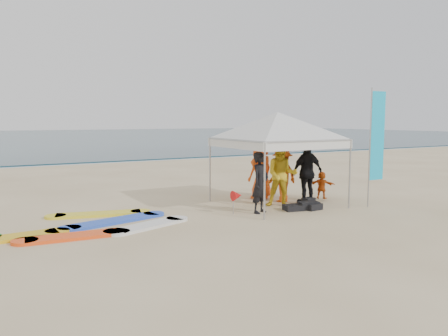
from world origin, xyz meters
The scene contains 14 objects.
ground centered at (0.00, 0.00, 0.00)m, with size 120.00×120.00×0.00m, color beige.
ocean centered at (0.00, 60.00, 0.04)m, with size 160.00×84.00×0.08m, color #0C2633.
shoreline_foam centered at (0.00, 18.20, 0.00)m, with size 160.00×1.20×0.01m, color silver.
person_black_a centered at (0.41, 1.86, 0.83)m, with size 0.61×0.40×1.67m, color black.
person_yellow centered at (1.42, 2.24, 0.95)m, with size 0.92×0.72×1.89m, color gold.
person_orange_a centered at (1.92, 2.89, 0.83)m, with size 1.07×0.62×1.66m, color #D65213.
person_black_b centered at (2.39, 2.27, 0.96)m, with size 1.12×0.47×1.91m, color black.
person_orange_b centered at (1.66, 3.67, 0.94)m, with size 0.92×0.60×1.88m, color #DD4C13.
person_seated centered at (3.37, 2.69, 0.44)m, with size 0.82×0.26×0.88m, color #C44C11.
canopy_tent centered at (1.50, 2.59, 2.74)m, with size 4.17×4.17×3.15m.
feather_flag centered at (3.84, 0.96, 2.02)m, with size 0.58×0.04×3.44m.
marker_pennant centered at (-0.20, 2.07, 0.49)m, with size 0.28×0.28×0.64m.
gear_pile centered at (1.83, 1.65, 0.10)m, with size 1.44×1.01×0.22m.
surfboard_spread centered at (-4.36, 2.41, 0.03)m, with size 5.55×3.16×0.07m.
Camera 1 is at (-6.24, -7.84, 2.53)m, focal length 35.00 mm.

